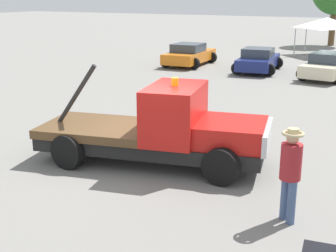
{
  "coord_description": "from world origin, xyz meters",
  "views": [
    {
      "loc": [
        5.82,
        -9.92,
        4.25
      ],
      "look_at": [
        0.5,
        0.0,
        1.05
      ],
      "focal_mm": 50.0,
      "sensor_mm": 36.0,
      "label": 1
    }
  ],
  "objects_px": {
    "parked_car_navy": "(258,60)",
    "canopy_tent_white": "(327,23)",
    "parked_car_orange": "(189,55)",
    "parked_car_cream": "(330,66)",
    "person_near_truck": "(291,168)",
    "tow_truck": "(164,130)"
  },
  "relations": [
    {
      "from": "parked_car_orange",
      "to": "parked_car_cream",
      "type": "xyz_separation_m",
      "value": [
        8.39,
        -0.6,
        0.0
      ]
    },
    {
      "from": "parked_car_cream",
      "to": "canopy_tent_white",
      "type": "relative_size",
      "value": 1.43
    },
    {
      "from": "parked_car_orange",
      "to": "canopy_tent_white",
      "type": "bearing_deg",
      "value": -39.9
    },
    {
      "from": "parked_car_orange",
      "to": "parked_car_cream",
      "type": "height_order",
      "value": "same"
    },
    {
      "from": "person_near_truck",
      "to": "canopy_tent_white",
      "type": "distance_m",
      "value": 26.63
    },
    {
      "from": "parked_car_orange",
      "to": "parked_car_navy",
      "type": "relative_size",
      "value": 1.04
    },
    {
      "from": "parked_car_navy",
      "to": "canopy_tent_white",
      "type": "xyz_separation_m",
      "value": [
        1.93,
        9.14,
        1.63
      ]
    },
    {
      "from": "parked_car_cream",
      "to": "person_near_truck",
      "type": "bearing_deg",
      "value": -165.64
    },
    {
      "from": "tow_truck",
      "to": "parked_car_navy",
      "type": "height_order",
      "value": "tow_truck"
    },
    {
      "from": "person_near_truck",
      "to": "parked_car_navy",
      "type": "relative_size",
      "value": 0.43
    },
    {
      "from": "parked_car_navy",
      "to": "canopy_tent_white",
      "type": "height_order",
      "value": "canopy_tent_white"
    },
    {
      "from": "person_near_truck",
      "to": "tow_truck",
      "type": "bearing_deg",
      "value": -73.59
    },
    {
      "from": "parked_car_orange",
      "to": "tow_truck",
      "type": "bearing_deg",
      "value": -160.11
    },
    {
      "from": "tow_truck",
      "to": "parked_car_cream",
      "type": "relative_size",
      "value": 1.23
    },
    {
      "from": "person_near_truck",
      "to": "parked_car_cream",
      "type": "xyz_separation_m",
      "value": [
        -2.15,
        16.93,
        -0.45
      ]
    },
    {
      "from": "person_near_truck",
      "to": "canopy_tent_white",
      "type": "bearing_deg",
      "value": -129.92
    },
    {
      "from": "tow_truck",
      "to": "parked_car_navy",
      "type": "relative_size",
      "value": 1.4
    },
    {
      "from": "tow_truck",
      "to": "parked_car_orange",
      "type": "height_order",
      "value": "tow_truck"
    },
    {
      "from": "parked_car_navy",
      "to": "parked_car_cream",
      "type": "height_order",
      "value": "same"
    },
    {
      "from": "tow_truck",
      "to": "parked_car_cream",
      "type": "bearing_deg",
      "value": 72.12
    },
    {
      "from": "parked_car_cream",
      "to": "canopy_tent_white",
      "type": "xyz_separation_m",
      "value": [
        -1.98,
        9.35,
        1.63
      ]
    },
    {
      "from": "tow_truck",
      "to": "parked_car_orange",
      "type": "relative_size",
      "value": 1.36
    }
  ]
}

